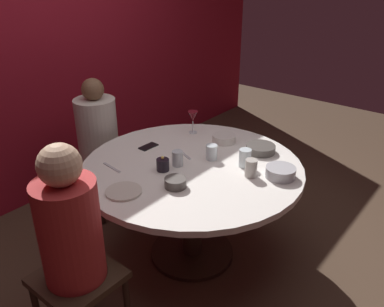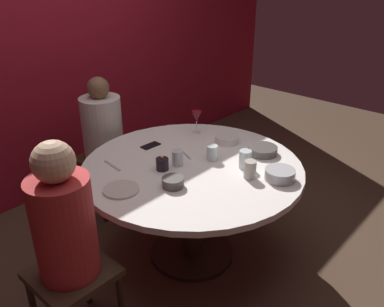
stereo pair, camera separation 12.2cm
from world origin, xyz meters
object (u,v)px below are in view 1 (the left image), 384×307
Objects in this scene: wine_glass at (193,117)px; bowl_sauce_side at (224,138)px; candle_holder at (163,165)px; cell_phone at (148,147)px; dinner_plate at (124,191)px; cup_by_left_diner at (251,168)px; seated_diner_left at (70,232)px; seated_diner_back at (97,132)px; bowl_serving_large at (281,172)px; bowl_small_white at (261,149)px; cup_near_candle at (212,152)px; dining_table at (192,182)px; cup_by_right_diner at (245,158)px; cup_center_front at (177,158)px; bowl_salad_center at (175,183)px.

wine_glass reaches higher than bowl_sauce_side.
cell_phone is at bearing 58.93° from candle_holder.
cup_by_left_diner is at bearing -36.66° from dinner_plate.
seated_diner_left is 1.42m from wine_glass.
wine_glass is (0.42, -0.64, 0.16)m from seated_diner_back.
bowl_serving_large is 0.91× the size of bowl_small_white.
cell_phone is 1.24× the size of cup_by_left_diner.
cup_near_candle is at bearing 16.73° from cell_phone.
candle_holder is at bearing -11.49° from seated_diner_back.
bowl_sauce_side is (0.43, 0.05, 0.16)m from dining_table.
cup_by_right_diner is at bearing -173.41° from bowl_small_white.
seated_diner_left is at bearing 169.75° from bowl_small_white.
cup_center_front reaches higher than candle_holder.
bowl_serving_large is 0.18m from cup_by_left_diner.
bowl_small_white reaches higher than dinner_plate.
candle_holder reaches higher than bowl_sauce_side.
cell_phone is (-0.41, 0.08, -0.12)m from wine_glass.
bowl_sauce_side is 1.51× the size of cup_by_left_diner.
bowl_small_white is at bearing -31.59° from cup_center_front.
bowl_serving_large is (1.16, -0.53, 0.02)m from seated_diner_left.
seated_diner_left is 12.21× the size of candle_holder.
bowl_salad_center is 0.73m from bowl_sauce_side.
cup_near_candle reaches higher than dining_table.
bowl_salad_center is at bearing -8.97° from seated_diner_left.
seated_diner_left is 0.44m from dinner_plate.
cup_near_candle is (0.67, -0.14, 0.04)m from dinner_plate.
bowl_serving_large is (0.21, -1.50, 0.06)m from seated_diner_back.
seated_diner_back is at bearing 115.12° from bowl_sauce_side.
seated_diner_back reaches higher than candle_holder.
cup_near_candle is (-0.07, 0.48, 0.02)m from bowl_serving_large.
bowl_sauce_side is (0.61, -0.05, -0.01)m from candle_holder.
bowl_small_white is (0.45, -0.25, 0.16)m from dining_table.
cup_near_candle is 1.00× the size of cup_center_front.
cup_by_left_diner is at bearing -127.37° from bowl_sauce_side.
seated_diner_left is at bearing -173.01° from candle_holder.
seated_diner_back is 1.52m from bowl_serving_large.
wine_glass reaches higher than dining_table.
dinner_plate is at bearing 143.34° from cup_by_left_diner.
cup_center_front reaches higher than bowl_salad_center.
seated_diner_back is 6.70× the size of bowl_sauce_side.
bowl_sauce_side is at bearing -88.02° from wine_glass.
bowl_salad_center is at bearing -14.84° from seated_diner_back.
cup_near_candle is (0.15, -0.05, 0.19)m from dining_table.
dining_table is 0.60m from wine_glass.
seated_diner_left reaches higher than wine_glass.
dinner_plate is (-0.34, -0.01, -0.03)m from candle_holder.
cup_center_front is at bearing 127.31° from cup_by_right_diner.
bowl_sauce_side is (0.01, -0.29, -0.10)m from wine_glass.
wine_glass reaches higher than bowl_serving_large.
cup_center_front is (-0.07, -0.91, 0.08)m from seated_diner_back.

